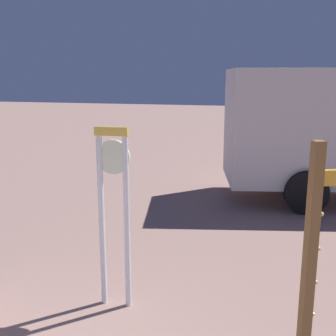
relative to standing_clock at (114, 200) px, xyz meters
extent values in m
cylinder|color=white|center=(-0.16, -0.02, -0.29)|extent=(0.07, 0.07, 2.11)
cylinder|color=white|center=(0.16, 0.00, -0.29)|extent=(0.07, 0.07, 2.11)
cube|color=#EDC649|center=(0.00, -0.01, 0.82)|extent=(0.40, 0.11, 0.10)
cylinder|color=#E2F4D0|center=(0.00, 0.02, 0.51)|extent=(0.41, 0.07, 0.41)
cube|color=black|center=(0.00, 0.05, 0.51)|extent=(0.03, 0.01, 0.09)
cube|color=black|center=(0.00, 0.05, 0.51)|extent=(0.12, 0.02, 0.13)
cube|color=olive|center=(2.18, -0.56, -0.23)|extent=(0.13, 0.13, 2.22)
sphere|color=#F2EF8A|center=(2.25, -0.53, -0.79)|extent=(0.04, 0.04, 0.04)
sphere|color=#FEE68D|center=(2.25, -0.53, -0.45)|extent=(0.04, 0.04, 0.04)
sphere|color=#FFDA8F|center=(2.25, -0.53, -0.12)|extent=(0.04, 0.04, 0.04)
sphere|color=#FFF088|center=(2.25, -0.53, 0.21)|extent=(0.04, 0.04, 0.04)
sphere|color=#FADF8E|center=(2.25, -0.53, 0.54)|extent=(0.04, 0.04, 0.04)
cube|color=silver|center=(2.76, 5.54, 0.35)|extent=(4.73, 3.08, 2.50)
cylinder|color=black|center=(2.37, 4.33, -0.89)|extent=(0.93, 0.45, 0.90)
cylinder|color=black|center=(1.87, 6.44, -0.89)|extent=(0.93, 0.45, 0.90)
camera|label=1|loc=(1.90, -4.28, 1.41)|focal=43.95mm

